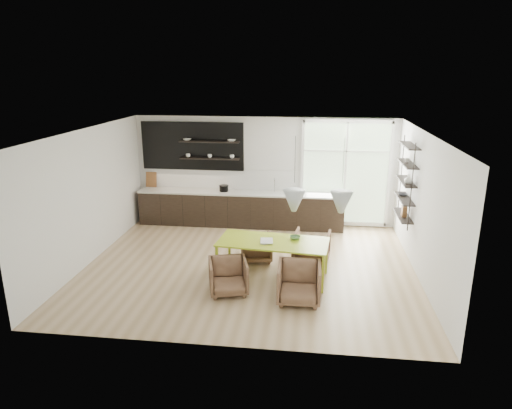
{
  "coord_description": "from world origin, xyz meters",
  "views": [
    {
      "loc": [
        1.26,
        -8.99,
        4.08
      ],
      "look_at": [
        0.07,
        0.6,
        1.22
      ],
      "focal_mm": 32.0,
      "sensor_mm": 36.0,
      "label": 1
    }
  ],
  "objects_px": {
    "armchair_back_left": "(256,247)",
    "armchair_front_left": "(228,276)",
    "dining_table": "(273,244)",
    "wire_stool": "(221,264)",
    "armchair_front_right": "(299,283)",
    "armchair_back_right": "(311,248)"
  },
  "relations": [
    {
      "from": "armchair_back_left",
      "to": "armchair_back_right",
      "type": "bearing_deg",
      "value": 166.97
    },
    {
      "from": "armchair_back_right",
      "to": "armchair_front_right",
      "type": "relative_size",
      "value": 0.98
    },
    {
      "from": "armchair_back_right",
      "to": "armchair_front_right",
      "type": "bearing_deg",
      "value": 90.81
    },
    {
      "from": "wire_stool",
      "to": "armchair_back_right",
      "type": "bearing_deg",
      "value": 25.38
    },
    {
      "from": "dining_table",
      "to": "armchair_back_left",
      "type": "xyz_separation_m",
      "value": [
        -0.44,
        0.86,
        -0.44
      ]
    },
    {
      "from": "dining_table",
      "to": "wire_stool",
      "type": "height_order",
      "value": "dining_table"
    },
    {
      "from": "armchair_front_right",
      "to": "wire_stool",
      "type": "distance_m",
      "value": 1.86
    },
    {
      "from": "armchair_back_left",
      "to": "armchair_back_right",
      "type": "height_order",
      "value": "armchair_back_right"
    },
    {
      "from": "armchair_back_right",
      "to": "armchair_front_left",
      "type": "bearing_deg",
      "value": 53.57
    },
    {
      "from": "armchair_back_left",
      "to": "dining_table",
      "type": "bearing_deg",
      "value": 104.58
    },
    {
      "from": "armchair_front_left",
      "to": "armchair_front_right",
      "type": "bearing_deg",
      "value": -22.95
    },
    {
      "from": "dining_table",
      "to": "armchair_front_left",
      "type": "height_order",
      "value": "dining_table"
    },
    {
      "from": "armchair_back_left",
      "to": "wire_stool",
      "type": "xyz_separation_m",
      "value": [
        -0.63,
        -0.88,
        -0.06
      ]
    },
    {
      "from": "armchair_back_left",
      "to": "armchair_front_left",
      "type": "xyz_separation_m",
      "value": [
        -0.34,
        -1.61,
        0.03
      ]
    },
    {
      "from": "armchair_back_left",
      "to": "armchair_back_right",
      "type": "distance_m",
      "value": 1.22
    },
    {
      "from": "armchair_front_left",
      "to": "armchair_front_right",
      "type": "distance_m",
      "value": 1.35
    },
    {
      "from": "dining_table",
      "to": "armchair_back_left",
      "type": "relative_size",
      "value": 3.4
    },
    {
      "from": "armchair_back_right",
      "to": "armchair_front_left",
      "type": "height_order",
      "value": "armchair_back_right"
    },
    {
      "from": "armchair_back_left",
      "to": "wire_stool",
      "type": "distance_m",
      "value": 1.08
    },
    {
      "from": "dining_table",
      "to": "wire_stool",
      "type": "distance_m",
      "value": 1.18
    },
    {
      "from": "dining_table",
      "to": "armchair_back_left",
      "type": "distance_m",
      "value": 1.07
    },
    {
      "from": "armchair_back_left",
      "to": "armchair_front_right",
      "type": "height_order",
      "value": "armchair_front_right"
    }
  ]
}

